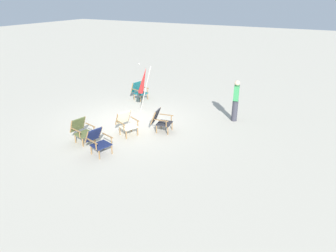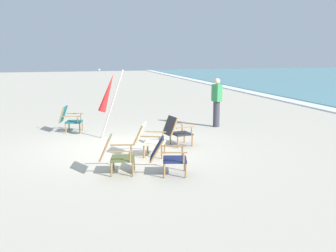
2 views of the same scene
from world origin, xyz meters
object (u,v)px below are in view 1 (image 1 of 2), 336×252
(beach_chair_far_center, at_px, (126,123))
(umbrella_furled_red, at_px, (143,81))
(beach_chair_back_left, at_px, (139,90))
(person_near_chairs, at_px, (236,100))
(beach_chair_front_right, at_px, (81,130))
(beach_chair_back_right, at_px, (98,140))
(beach_chair_mid_center, at_px, (160,120))

(beach_chair_far_center, relative_size, umbrella_furled_red, 0.44)
(beach_chair_back_left, bearing_deg, beach_chair_far_center, 27.03)
(beach_chair_far_center, distance_m, person_near_chairs, 4.30)
(beach_chair_front_right, height_order, beach_chair_back_right, beach_chair_front_right)
(beach_chair_front_right, bearing_deg, beach_chair_far_center, 141.13)
(beach_chair_front_right, distance_m, umbrella_furled_red, 3.56)
(beach_chair_back_left, height_order, umbrella_furled_red, umbrella_furled_red)
(beach_chair_back_right, relative_size, umbrella_furled_red, 0.44)
(umbrella_furled_red, height_order, person_near_chairs, umbrella_furled_red)
(beach_chair_front_right, height_order, umbrella_furled_red, umbrella_furled_red)
(beach_chair_front_right, bearing_deg, person_near_chairs, 136.62)
(beach_chair_back_right, relative_size, beach_chair_back_left, 1.08)
(beach_chair_front_right, bearing_deg, umbrella_furled_red, 175.09)
(beach_chair_far_center, xyz_separation_m, person_near_chairs, (-3.02, 3.03, 0.41))
(beach_chair_back_right, distance_m, beach_chair_back_left, 5.34)
(beach_chair_back_left, distance_m, beach_chair_far_center, 3.89)
(person_near_chairs, bearing_deg, beach_chair_front_right, -43.38)
(beach_chair_front_right, relative_size, beach_chair_mid_center, 1.01)
(beach_chair_front_right, distance_m, beach_chair_back_left, 4.73)
(umbrella_furled_red, bearing_deg, person_near_chairs, 102.02)
(beach_chair_far_center, distance_m, umbrella_furled_red, 2.50)
(umbrella_furled_red, bearing_deg, beach_chair_back_left, -138.27)
(beach_chair_mid_center, relative_size, person_near_chairs, 0.50)
(beach_chair_front_right, xyz_separation_m, beach_chair_far_center, (-1.20, 0.97, -0.00))
(beach_chair_back_right, height_order, beach_chair_far_center, beach_chair_far_center)
(beach_chair_front_right, bearing_deg, beach_chair_mid_center, 136.11)
(umbrella_furled_red, bearing_deg, beach_chair_back_right, 10.69)
(beach_chair_mid_center, height_order, person_near_chairs, person_near_chairs)
(beach_chair_back_left, bearing_deg, beach_chair_front_right, 9.71)
(beach_chair_back_right, xyz_separation_m, beach_chair_back_left, (-5.02, -1.81, 0.01))
(beach_chair_mid_center, xyz_separation_m, person_near_chairs, (-2.23, 2.07, 0.41))
(beach_chair_mid_center, bearing_deg, person_near_chairs, 137.08)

